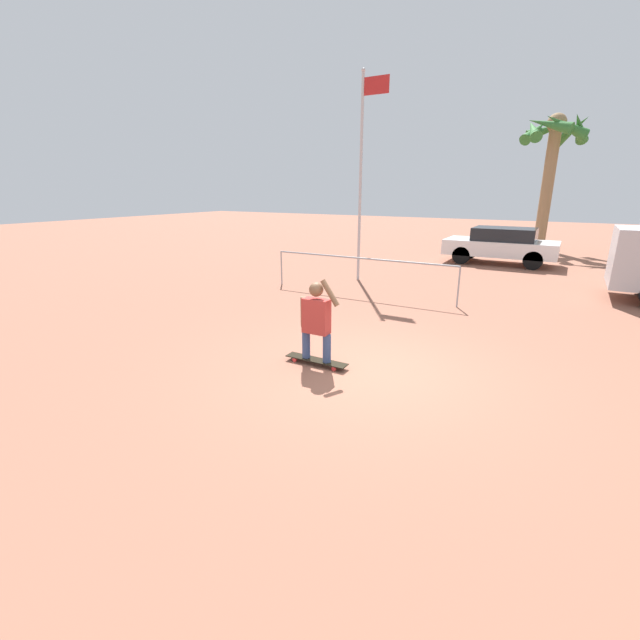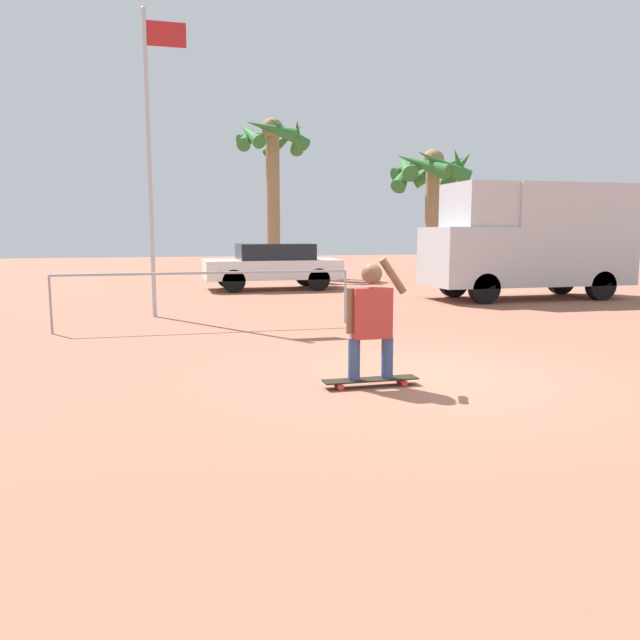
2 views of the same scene
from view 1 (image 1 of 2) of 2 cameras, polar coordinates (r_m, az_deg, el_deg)
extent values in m
plane|color=#935B47|center=(7.28, 6.40, -6.74)|extent=(80.00, 80.00, 0.00)
cube|color=black|center=(7.44, -0.48, -5.35)|extent=(1.15, 0.23, 0.02)
cylinder|color=red|center=(7.58, -3.41, -5.34)|extent=(0.08, 0.03, 0.08)
cylinder|color=red|center=(7.72, -2.65, -4.88)|extent=(0.08, 0.03, 0.08)
cylinder|color=red|center=(7.21, 1.85, -6.53)|extent=(0.08, 0.03, 0.08)
cylinder|color=red|center=(7.36, 2.54, -6.03)|extent=(0.08, 0.03, 0.08)
cylinder|color=#384C7A|center=(7.45, -1.86, -3.25)|extent=(0.14, 0.14, 0.49)
cylinder|color=#384C7A|center=(7.25, 0.92, -3.82)|extent=(0.14, 0.14, 0.49)
cube|color=#B23833|center=(7.18, -0.50, 0.53)|extent=(0.46, 0.22, 0.59)
sphere|color=brown|center=(7.06, -0.51, 4.10)|extent=(0.24, 0.24, 0.24)
cylinder|color=brown|center=(7.30, -2.25, 1.07)|extent=(0.09, 0.09, 0.53)
cylinder|color=brown|center=(6.94, 1.34, 3.62)|extent=(0.35, 0.09, 0.44)
cube|color=black|center=(14.37, 36.85, 7.93)|extent=(0.04, 1.71, 0.77)
cylinder|color=black|center=(18.43, 18.32, 8.19)|extent=(0.70, 0.22, 0.70)
cylinder|color=black|center=(20.08, 19.37, 8.76)|extent=(0.70, 0.22, 0.70)
cylinder|color=black|center=(18.08, 26.52, 7.11)|extent=(0.70, 0.22, 0.70)
cylinder|color=black|center=(19.76, 26.91, 7.77)|extent=(0.70, 0.22, 0.70)
cube|color=white|center=(19.00, 22.87, 8.88)|extent=(4.25, 1.92, 0.60)
cube|color=black|center=(18.93, 23.39, 10.47)|extent=(2.34, 1.69, 0.50)
cylinder|color=#8E704C|center=(24.33, 28.01, 15.20)|extent=(0.54, 0.54, 5.87)
sphere|color=#8E704C|center=(24.50, 29.03, 22.01)|extent=(0.86, 0.86, 0.86)
cone|color=#2D6B2D|center=(24.25, 31.31, 21.10)|extent=(0.92, 2.05, 1.40)
cone|color=#2D6B2D|center=(25.20, 30.47, 20.89)|extent=(1.85, 1.65, 1.50)
cone|color=#2D6B2D|center=(25.40, 28.16, 21.48)|extent=(2.08, 1.27, 1.09)
cone|color=#2D6B2D|center=(24.89, 26.74, 21.56)|extent=(1.24, 2.05, 1.38)
cone|color=#2D6B2D|center=(24.28, 26.55, 21.78)|extent=(1.08, 2.07, 1.35)
cone|color=#2D6B2D|center=(23.56, 28.27, 22.00)|extent=(2.10, 1.02, 1.05)
cone|color=#2D6B2D|center=(23.59, 29.98, 21.55)|extent=(2.04, 1.38, 1.30)
cylinder|color=#B7B7BC|center=(14.25, 5.41, 17.77)|extent=(0.09, 0.09, 6.23)
sphere|color=#B7B7BC|center=(14.64, 5.80, 30.25)|extent=(0.12, 0.12, 0.12)
cube|color=#B22323|center=(14.36, 7.56, 28.63)|extent=(0.79, 0.02, 0.49)
cylinder|color=#99999E|center=(12.24, 5.48, 8.19)|extent=(5.50, 0.05, 0.05)
cylinder|color=#99999E|center=(13.69, -5.16, 6.91)|extent=(0.04, 0.04, 1.05)
cylinder|color=#99999E|center=(11.49, 17.98, 4.18)|extent=(0.04, 0.04, 1.05)
camera|label=2|loc=(6.05, -66.64, -3.99)|focal=35.00mm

